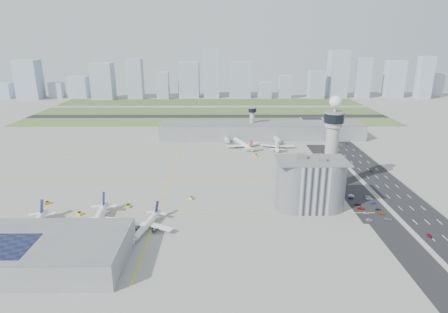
{
  "coord_description": "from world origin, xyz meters",
  "views": [
    {
      "loc": [
        -1.59,
        -232.4,
        99.33
      ],
      "look_at": [
        0.0,
        35.0,
        15.0
      ],
      "focal_mm": 30.0,
      "sensor_mm": 36.0,
      "label": 1
    }
  ],
  "objects_px": {
    "car_lot_2": "(361,208)",
    "car_lot_6": "(389,219)",
    "car_lot_4": "(351,198)",
    "car_lot_11": "(368,197)",
    "car_hw_0": "(430,236)",
    "car_hw_4": "(319,130)",
    "car_lot_1": "(366,213)",
    "car_hw_1": "(371,171)",
    "control_tower": "(332,140)",
    "car_lot_0": "(369,220)",
    "jet_bridge_near_1": "(64,235)",
    "admin_building": "(310,184)",
    "tug_3": "(192,198)",
    "car_lot_5": "(351,196)",
    "airplane_near_a": "(31,225)",
    "car_lot_3": "(358,205)",
    "jet_bridge_far_0": "(225,139)",
    "airplane_far_b": "(277,142)",
    "tug_0": "(47,203)",
    "tug_4": "(256,155)",
    "car_lot_7": "(382,214)",
    "tug_2": "(128,206)",
    "jet_bridge_near_2": "(122,235)",
    "airplane_far_a": "(243,141)",
    "car_lot_9": "(373,203)",
    "jet_bridge_far_1": "(275,139)",
    "tug_1": "(79,213)",
    "car_lot_10": "(369,198)",
    "airplane_near_b": "(96,217)",
    "jet_bridge_near_0": "(5,236)",
    "tug_5": "(275,150)",
    "secondary_tower": "(252,120)",
    "airplane_near_c": "(146,222)"
  },
  "relations": [
    {
      "from": "tug_2",
      "to": "car_lot_5",
      "type": "height_order",
      "value": "tug_2"
    },
    {
      "from": "car_hw_0",
      "to": "car_hw_4",
      "type": "height_order",
      "value": "car_hw_0"
    },
    {
      "from": "car_lot_7",
      "to": "car_lot_11",
      "type": "distance_m",
      "value": 24.9
    },
    {
      "from": "airplane_near_a",
      "to": "car_lot_4",
      "type": "xyz_separation_m",
      "value": [
        183.91,
        46.0,
        -5.43
      ]
    },
    {
      "from": "car_lot_3",
      "to": "car_lot_10",
      "type": "bearing_deg",
      "value": -57.0
    },
    {
      "from": "car_lot_2",
      "to": "car_lot_10",
      "type": "bearing_deg",
      "value": -27.5
    },
    {
      "from": "car_lot_0",
      "to": "car_lot_11",
      "type": "xyz_separation_m",
      "value": [
        11.6,
        32.74,
        -0.01
      ]
    },
    {
      "from": "airplane_far_b",
      "to": "tug_0",
      "type": "xyz_separation_m",
      "value": [
        -162.87,
        -126.54,
        -4.4
      ]
    },
    {
      "from": "car_lot_4",
      "to": "car_lot_5",
      "type": "xyz_separation_m",
      "value": [
        1.71,
        4.0,
        0.06
      ]
    },
    {
      "from": "jet_bridge_near_2",
      "to": "car_hw_0",
      "type": "xyz_separation_m",
      "value": [
        160.68,
        2.68,
        -2.2
      ]
    },
    {
      "from": "tug_5",
      "to": "car_hw_0",
      "type": "xyz_separation_m",
      "value": [
        59.71,
        -157.91,
        -0.21
      ]
    },
    {
      "from": "tug_1",
      "to": "car_lot_4",
      "type": "distance_m",
      "value": 169.4
    },
    {
      "from": "airplane_near_b",
      "to": "tug_3",
      "type": "relative_size",
      "value": 15.29
    },
    {
      "from": "car_lot_2",
      "to": "car_lot_6",
      "type": "xyz_separation_m",
      "value": [
        10.74,
        -14.64,
        0.01
      ]
    },
    {
      "from": "jet_bridge_far_1",
      "to": "car_lot_0",
      "type": "relative_size",
      "value": 3.7
    },
    {
      "from": "airplane_near_c",
      "to": "jet_bridge_near_1",
      "type": "relative_size",
      "value": 2.6
    },
    {
      "from": "jet_bridge_near_0",
      "to": "tug_1",
      "type": "height_order",
      "value": "jet_bridge_near_0"
    },
    {
      "from": "airplane_near_b",
      "to": "jet_bridge_near_2",
      "type": "height_order",
      "value": "airplane_near_b"
    },
    {
      "from": "control_tower",
      "to": "car_lot_9",
      "type": "height_order",
      "value": "control_tower"
    },
    {
      "from": "tug_4",
      "to": "car_lot_7",
      "type": "relative_size",
      "value": 0.88
    },
    {
      "from": "jet_bridge_far_0",
      "to": "car_lot_0",
      "type": "xyz_separation_m",
      "value": [
        80.55,
        -172.06,
        -2.2
      ]
    },
    {
      "from": "car_lot_3",
      "to": "car_lot_4",
      "type": "distance_m",
      "value": 9.92
    },
    {
      "from": "secondary_tower",
      "to": "car_hw_0",
      "type": "height_order",
      "value": "secondary_tower"
    },
    {
      "from": "car_lot_7",
      "to": "car_lot_9",
      "type": "distance_m",
      "value": 14.86
    },
    {
      "from": "jet_bridge_far_0",
      "to": "car_lot_9",
      "type": "relative_size",
      "value": 3.74
    },
    {
      "from": "airplane_far_a",
      "to": "jet_bridge_near_0",
      "type": "distance_m",
      "value": 217.9
    },
    {
      "from": "jet_bridge_far_1",
      "to": "car_hw_4",
      "type": "distance_m",
      "value": 75.1
    },
    {
      "from": "airplane_near_b",
      "to": "airplane_far_b",
      "type": "bearing_deg",
      "value": 137.36
    },
    {
      "from": "airplane_far_a",
      "to": "car_lot_2",
      "type": "xyz_separation_m",
      "value": [
        64.7,
        -137.69,
        -5.22
      ]
    },
    {
      "from": "control_tower",
      "to": "car_lot_9",
      "type": "distance_m",
      "value": 47.93
    },
    {
      "from": "airplane_near_c",
      "to": "car_hw_4",
      "type": "xyz_separation_m",
      "value": [
        151.91,
        231.64,
        -4.5
      ]
    },
    {
      "from": "admin_building",
      "to": "jet_bridge_near_1",
      "type": "bearing_deg",
      "value": -163.88
    },
    {
      "from": "car_lot_1",
      "to": "airplane_near_b",
      "type": "bearing_deg",
      "value": 100.62
    },
    {
      "from": "car_lot_1",
      "to": "car_lot_3",
      "type": "distance_m",
      "value": 11.83
    },
    {
      "from": "car_hw_1",
      "to": "car_lot_0",
      "type": "bearing_deg",
      "value": -116.38
    },
    {
      "from": "car_lot_9",
      "to": "car_lot_11",
      "type": "xyz_separation_m",
      "value": [
        0.49,
        10.03,
        0.02
      ]
    },
    {
      "from": "tug_5",
      "to": "tug_1",
      "type": "bearing_deg",
      "value": -34.17
    },
    {
      "from": "admin_building",
      "to": "tug_3",
      "type": "distance_m",
      "value": 75.74
    },
    {
      "from": "jet_bridge_far_1",
      "to": "car_lot_11",
      "type": "xyz_separation_m",
      "value": [
        42.15,
        -139.32,
        -2.21
      ]
    },
    {
      "from": "airplane_near_b",
      "to": "tug_5",
      "type": "height_order",
      "value": "airplane_near_b"
    },
    {
      "from": "car_lot_1",
      "to": "car_hw_1",
      "type": "bearing_deg",
      "value": -18.18
    },
    {
      "from": "car_lot_2",
      "to": "car_hw_4",
      "type": "xyz_separation_m",
      "value": [
        25.94,
        205.65,
        -0.01
      ]
    },
    {
      "from": "control_tower",
      "to": "car_lot_0",
      "type": "height_order",
      "value": "control_tower"
    },
    {
      "from": "car_lot_4",
      "to": "car_lot_9",
      "type": "bearing_deg",
      "value": -116.67
    },
    {
      "from": "car_lot_11",
      "to": "jet_bridge_near_1",
      "type": "bearing_deg",
      "value": 99.58
    },
    {
      "from": "car_lot_4",
      "to": "car_lot_11",
      "type": "distance_m",
      "value": 12.28
    },
    {
      "from": "tug_1",
      "to": "car_lot_0",
      "type": "relative_size",
      "value": 0.92
    },
    {
      "from": "jet_bridge_near_1",
      "to": "tug_5",
      "type": "distance_m",
      "value": 207.24
    },
    {
      "from": "car_lot_6",
      "to": "car_lot_7",
      "type": "distance_m",
      "value": 7.42
    },
    {
      "from": "secondary_tower",
      "to": "jet_bridge_near_2",
      "type": "xyz_separation_m",
      "value": [
        -83.0,
        -211.0,
        -15.95
      ]
    }
  ]
}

